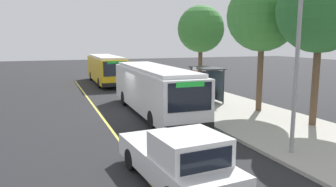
% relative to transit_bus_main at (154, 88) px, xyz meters
% --- Properties ---
extents(ground_plane, '(120.00, 120.00, 0.00)m').
position_rel_transit_bus_main_xyz_m(ground_plane, '(-0.97, -1.01, -1.62)').
color(ground_plane, '#232326').
extents(sidewalk_curb, '(44.00, 6.40, 0.15)m').
position_rel_transit_bus_main_xyz_m(sidewalk_curb, '(-0.97, 4.99, -1.54)').
color(sidewalk_curb, '#A8A399').
rests_on(sidewalk_curb, ground_plane).
extents(lane_stripe_center, '(36.00, 0.14, 0.01)m').
position_rel_transit_bus_main_xyz_m(lane_stripe_center, '(-0.97, -3.21, -1.61)').
color(lane_stripe_center, '#E0D64C').
rests_on(lane_stripe_center, ground_plane).
extents(transit_bus_main, '(11.28, 2.74, 2.95)m').
position_rel_transit_bus_main_xyz_m(transit_bus_main, '(0.00, 0.00, 0.00)').
color(transit_bus_main, white).
rests_on(transit_bus_main, ground_plane).
extents(transit_bus_second, '(10.81, 2.69, 2.95)m').
position_rel_transit_bus_main_xyz_m(transit_bus_second, '(-15.70, -0.25, -0.00)').
color(transit_bus_second, gold).
rests_on(transit_bus_second, ground_plane).
extents(pickup_truck, '(5.56, 2.48, 1.85)m').
position_rel_transit_bus_main_xyz_m(pickup_truck, '(9.92, -2.47, -0.76)').
color(pickup_truck, white).
rests_on(pickup_truck, ground_plane).
extents(bus_shelter, '(2.90, 1.60, 2.48)m').
position_rel_transit_bus_main_xyz_m(bus_shelter, '(-2.11, 4.82, 0.30)').
color(bus_shelter, '#333338').
rests_on(bus_shelter, sidewalk_curb).
extents(waiting_bench, '(1.60, 0.48, 0.95)m').
position_rel_transit_bus_main_xyz_m(waiting_bench, '(-1.91, 4.74, -0.98)').
color(waiting_bench, brown).
rests_on(waiting_bench, sidewalk_curb).
extents(route_sign_post, '(0.44, 0.08, 2.80)m').
position_rel_transit_bus_main_xyz_m(route_sign_post, '(0.73, 2.43, 0.34)').
color(route_sign_post, '#333338').
rests_on(route_sign_post, sidewalk_curb).
extents(street_tree_near_shelter, '(4.38, 4.38, 8.13)m').
position_rel_transit_bus_main_xyz_m(street_tree_near_shelter, '(6.00, 6.83, 4.45)').
color(street_tree_near_shelter, brown).
rests_on(street_tree_near_shelter, sidewalk_curb).
extents(street_tree_upstreet, '(3.95, 3.95, 7.34)m').
position_rel_transit_bus_main_xyz_m(street_tree_upstreet, '(-6.25, 6.25, 3.87)').
color(street_tree_upstreet, brown).
rests_on(street_tree_upstreet, sidewalk_curb).
extents(street_tree_downstreet, '(4.33, 4.33, 8.03)m').
position_rel_transit_bus_main_xyz_m(street_tree_downstreet, '(2.06, 6.30, 4.38)').
color(street_tree_downstreet, brown).
rests_on(street_tree_downstreet, sidewalk_curb).
extents(utility_pole, '(0.16, 0.16, 6.40)m').
position_rel_transit_bus_main_xyz_m(utility_pole, '(9.05, 2.75, 1.73)').
color(utility_pole, gray).
rests_on(utility_pole, sidewalk_curb).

